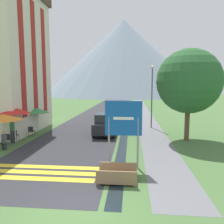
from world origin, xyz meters
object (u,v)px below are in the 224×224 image
person_standing_terrace (12,129)px  streetlamp (152,92)px  cafe_chair_middle (15,134)px  road_sign (123,124)px  footbridge (117,176)px  person_seated_near (20,129)px  cafe_umbrella_middle_red (14,110)px  parked_car_near (105,124)px  cafe_umbrella_front_orange (4,117)px  cafe_chair_far_left (31,131)px  parked_car_far (114,111)px  cafe_umbrella_rear_green (37,110)px  tree_by_path (189,81)px  person_seated_far (4,139)px  cafe_chair_near_right (8,138)px  hotel_building (4,54)px

person_standing_terrace → streetlamp: 12.71m
cafe_chair_middle → road_sign: bearing=-0.4°
footbridge → person_seated_near: 11.00m
cafe_umbrella_middle_red → person_seated_near: cafe_umbrella_middle_red is taller
parked_car_near → cafe_umbrella_front_orange: 7.79m
cafe_chair_middle → cafe_chair_far_left: size_ratio=1.00×
road_sign → footbridge: (-0.20, -1.58, -2.00)m
parked_car_far → road_sign: bearing=-84.0°
parked_car_far → cafe_umbrella_rear_green: bearing=-125.2°
person_seated_near → tree_by_path: 13.55m
footbridge → streetlamp: streetlamp is taller
person_seated_near → tree_by_path: (13.02, 0.30, 3.74)m
person_seated_far → cafe_chair_near_right: bearing=107.4°
person_seated_near → cafe_umbrella_front_orange: bearing=-78.4°
cafe_umbrella_middle_red → person_standing_terrace: (0.17, -0.73, -1.29)m
cafe_chair_middle → cafe_umbrella_middle_red: (-0.03, 0.17, 1.78)m
footbridge → tree_by_path: 9.89m
tree_by_path → footbridge: bearing=-122.2°
cafe_chair_near_right → cafe_umbrella_rear_green: (0.23, 4.30, 1.45)m
parked_car_far → tree_by_path: tree_by_path is taller
person_seated_far → person_seated_near: person_seated_near is taller
parked_car_near → person_seated_near: bearing=-165.8°
hotel_building → cafe_chair_middle: (2.53, -3.47, -6.38)m
cafe_umbrella_front_orange → parked_car_far: bearing=66.2°
person_standing_terrace → footbridge: bearing=-35.3°
road_sign → footbridge: size_ratio=1.99×
parked_car_near → person_seated_near: (-6.65, -1.68, -0.21)m
cafe_chair_middle → person_seated_near: person_seated_near is taller
cafe_umbrella_middle_red → person_seated_far: (0.52, -2.36, -1.60)m
road_sign → person_seated_far: road_sign is taller
cafe_umbrella_rear_green → cafe_chair_far_left: bearing=-84.4°
cafe_chair_near_right → cafe_umbrella_front_orange: size_ratio=0.37×
cafe_umbrella_middle_red → tree_by_path: bearing=5.4°
cafe_umbrella_rear_green → streetlamp: 10.77m
road_sign → cafe_chair_far_left: size_ratio=3.99×
hotel_building → person_standing_terrace: hotel_building is taller
footbridge → cafe_umbrella_front_orange: 8.85m
cafe_umbrella_rear_green → tree_by_path: bearing=-7.7°
parked_car_near → cafe_chair_middle: bearing=-156.7°
road_sign → person_seated_near: size_ratio=2.70×
cafe_umbrella_front_orange → tree_by_path: size_ratio=0.34×
footbridge → person_standing_terrace: (-7.92, 5.61, 0.78)m
cafe_chair_near_right → person_seated_near: bearing=96.3°
streetlamp → person_standing_terrace: bearing=-147.1°
footbridge → cafe_umbrella_middle_red: size_ratio=0.68×
parked_car_near → person_seated_far: size_ratio=3.21×
cafe_chair_far_left → cafe_umbrella_rear_green: bearing=70.1°
cafe_chair_far_left → cafe_chair_near_right: bearing=-123.8°
parked_car_near → tree_by_path: tree_by_path is taller
parked_car_near → cafe_chair_far_left: (-5.88, -1.34, -0.39)m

